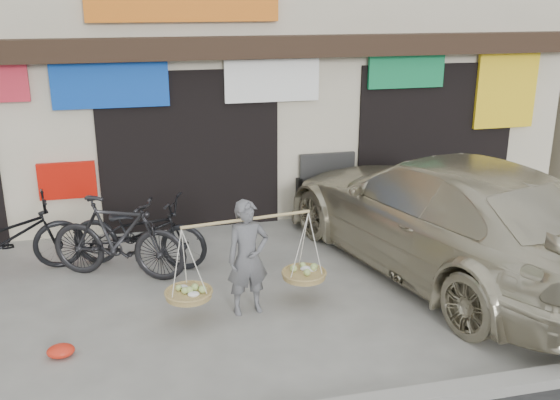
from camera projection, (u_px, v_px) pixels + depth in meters
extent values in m
plane|color=gray|center=(223.00, 324.00, 7.65)|extent=(70.00, 70.00, 0.00)
cube|color=beige|center=(170.00, 13.00, 12.57)|extent=(14.00, 6.00, 7.00)
cube|color=black|center=(186.00, 48.00, 9.80)|extent=(14.00, 0.35, 0.35)
cube|color=black|center=(189.00, 148.00, 10.70)|extent=(3.00, 0.60, 2.70)
cube|color=black|center=(429.00, 135.00, 11.70)|extent=(3.00, 0.60, 2.70)
cube|color=#0D44B9|center=(111.00, 85.00, 9.77)|extent=(1.80, 0.08, 0.70)
cube|color=white|center=(272.00, 80.00, 10.35)|extent=(1.60, 0.08, 0.70)
cube|color=#118047|center=(406.00, 71.00, 10.85)|extent=(1.40, 0.08, 0.60)
cube|color=yellow|center=(506.00, 90.00, 11.41)|extent=(1.20, 0.08, 1.40)
cube|color=red|center=(67.00, 181.00, 10.06)|extent=(0.90, 0.08, 0.60)
cube|color=#282828|center=(327.00, 170.00, 11.07)|extent=(1.00, 0.08, 0.60)
cube|color=orange|center=(184.00, 5.00, 9.66)|extent=(3.00, 0.08, 0.50)
imported|color=#5D5E62|center=(248.00, 258.00, 7.74)|extent=(0.59, 0.43, 1.49)
cylinder|color=tan|center=(247.00, 219.00, 7.58)|extent=(1.64, 0.26, 0.04)
cylinder|color=#A3874D|center=(189.00, 294.00, 7.59)|extent=(0.56, 0.56, 0.07)
ellipsoid|color=#A5BF66|center=(189.00, 290.00, 7.57)|extent=(0.39, 0.39, 0.10)
cylinder|color=#A3874D|center=(304.00, 275.00, 8.11)|extent=(0.56, 0.56, 0.07)
ellipsoid|color=#A5BF66|center=(304.00, 271.00, 8.10)|extent=(0.39, 0.39, 0.10)
imported|color=black|center=(5.00, 238.00, 8.82)|extent=(2.27, 1.16, 1.14)
imported|color=black|center=(118.00, 238.00, 8.76)|extent=(2.06, 1.34, 1.20)
imported|color=black|center=(139.00, 232.00, 9.15)|extent=(2.18, 1.45, 1.08)
imported|color=#BCB397|center=(443.00, 214.00, 8.96)|extent=(3.74, 6.30, 1.71)
cube|color=black|center=(338.00, 184.00, 11.41)|extent=(1.67, 0.50, 0.45)
cube|color=silver|center=(335.00, 189.00, 11.51)|extent=(0.44, 0.13, 0.12)
ellipsoid|color=red|center=(61.00, 351.00, 6.95)|extent=(0.31, 0.25, 0.14)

